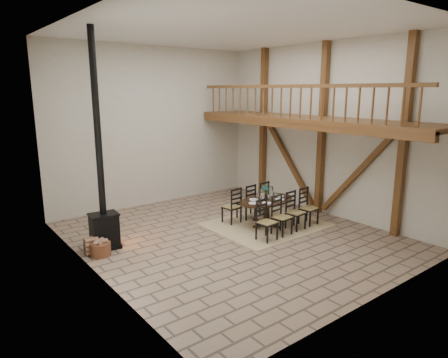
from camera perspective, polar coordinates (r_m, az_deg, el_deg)
ground at (r=10.30m, az=1.10°, el=-8.16°), size 8.00×8.00×0.00m
room_shell at (r=10.44m, az=6.34°, el=9.03°), size 7.02×8.02×5.01m
rug at (r=11.18m, az=6.03°, el=-6.48°), size 3.00×2.50×0.02m
dining_table at (r=11.01m, az=6.40°, el=-4.77°), size 2.20×2.12×1.13m
wood_stove at (r=9.63m, az=-16.96°, el=-3.19°), size 0.70×0.56×5.00m
log_basket at (r=9.54m, az=-17.20°, el=-9.45°), size 0.45×0.45×0.37m
log_stack at (r=9.65m, az=-18.45°, el=-9.03°), size 0.30×0.21×0.40m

